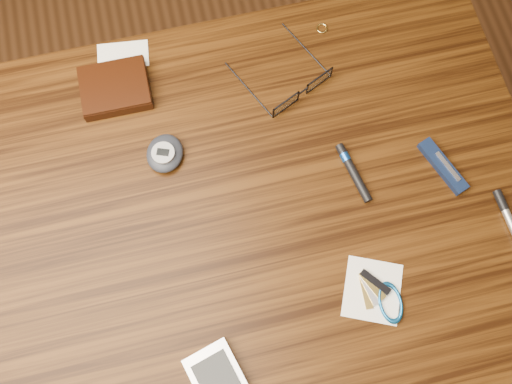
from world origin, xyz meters
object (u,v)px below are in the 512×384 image
pedometer (165,153)px  pocket_knife (443,166)px  notepad_keys (381,296)px  eyeglasses (299,89)px  desk (228,234)px  wallet_and_card (115,87)px

pedometer → pocket_knife: bearing=-15.9°
pedometer → pocket_knife: pedometer is taller
notepad_keys → pocket_knife: pocket_knife is taller
eyeglasses → pedometer: (-0.23, -0.06, -0.00)m
eyeglasses → pedometer: same height
desk → notepad_keys: 0.28m
eyeglasses → pocket_knife: (0.19, -0.18, -0.01)m
eyeglasses → pedometer: size_ratio=2.07×
wallet_and_card → notepad_keys: (0.32, -0.42, -0.01)m
eyeglasses → pocket_knife: 0.26m
wallet_and_card → notepad_keys: size_ratio=1.22×
desk → wallet_and_card: (-0.13, 0.25, 0.11)m
desk → notepad_keys: bearing=-40.7°
desk → pocket_knife: (0.35, 0.00, 0.11)m
wallet_and_card → pedometer: 0.14m
pocket_knife → notepad_keys: bearing=-131.8°
pocket_knife → pedometer: bearing=164.1°
wallet_and_card → eyeglasses: (0.29, -0.07, 0.00)m
notepad_keys → eyeglasses: bearing=95.4°
pedometer → notepad_keys: 0.39m
desk → pocket_knife: bearing=0.3°
eyeglasses → notepad_keys: eyeglasses is taller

